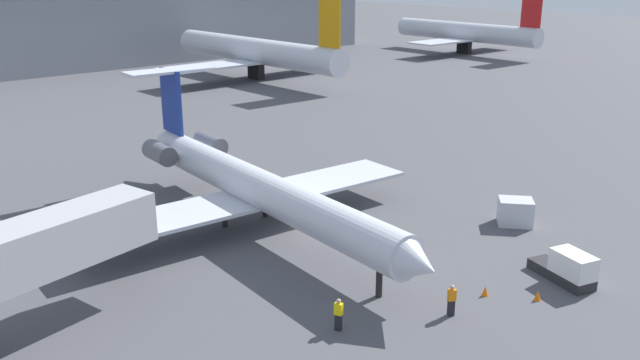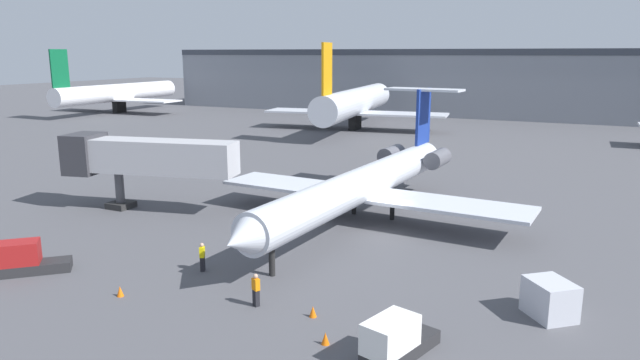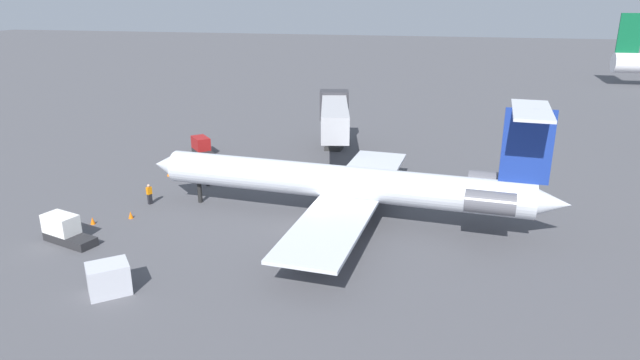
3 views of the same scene
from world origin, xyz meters
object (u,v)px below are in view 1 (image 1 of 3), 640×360
object	(u,v)px
regional_jet	(251,184)
parked_airliner_east_mid	(466,32)
traffic_cone_near	(485,291)
traffic_cone_mid	(538,296)
baggage_tug_lead	(568,269)
ground_crew_loader	(452,300)
ground_crew_marshaller	(338,314)
parked_airliner_centre	(256,52)
cargo_container_uld	(515,212)

from	to	relation	value
regional_jet	parked_airliner_east_mid	world-z (taller)	parked_airliner_east_mid
traffic_cone_near	traffic_cone_mid	distance (m)	2.70
baggage_tug_lead	traffic_cone_near	size ratio (longest dim) A/B	7.70
ground_crew_loader	baggage_tug_lead	size ratio (longest dim) A/B	0.40
ground_crew_marshaller	parked_airliner_centre	world-z (taller)	parked_airliner_centre
ground_crew_marshaller	traffic_cone_mid	size ratio (longest dim) A/B	3.07
parked_airliner_east_mid	cargo_container_uld	bearing A→B (deg)	-140.69
parked_airliner_centre	parked_airliner_east_mid	size ratio (longest dim) A/B	1.13
parked_airliner_east_mid	traffic_cone_mid	bearing A→B (deg)	-140.66
regional_jet	traffic_cone_mid	size ratio (longest dim) A/B	57.65
ground_crew_loader	traffic_cone_near	bearing A→B (deg)	2.27
ground_crew_loader	parked_airliner_centre	bearing A→B (deg)	61.57
baggage_tug_lead	cargo_container_uld	bearing A→B (deg)	52.10
ground_crew_loader	traffic_cone_near	size ratio (longest dim) A/B	3.07
ground_crew_loader	traffic_cone_near	world-z (taller)	ground_crew_loader
ground_crew_marshaller	cargo_container_uld	bearing A→B (deg)	7.13
traffic_cone_near	regional_jet	bearing A→B (deg)	101.99
regional_jet	traffic_cone_near	size ratio (longest dim) A/B	57.65
ground_crew_loader	cargo_container_uld	distance (m)	14.13
baggage_tug_lead	cargo_container_uld	world-z (taller)	baggage_tug_lead
ground_crew_marshaller	ground_crew_loader	xyz separation A→B (m)	(5.27, -2.69, 0.00)
cargo_container_uld	traffic_cone_near	size ratio (longest dim) A/B	5.19
regional_jet	parked_airliner_centre	world-z (taller)	parked_airliner_centre
ground_crew_marshaller	parked_airliner_centre	size ratio (longest dim) A/B	0.05
traffic_cone_near	traffic_cone_mid	world-z (taller)	same
regional_jet	cargo_container_uld	size ratio (longest dim) A/B	11.11
parked_airliner_east_mid	traffic_cone_near	bearing A→B (deg)	-142.16
baggage_tug_lead	cargo_container_uld	distance (m)	8.78
ground_crew_marshaller	parked_airliner_east_mid	xyz separation A→B (m)	(89.91, 60.80, 3.25)
traffic_cone_mid	cargo_container_uld	bearing A→B (deg)	39.58
regional_jet	parked_airliner_east_mid	distance (m)	97.14
cargo_container_uld	traffic_cone_mid	size ratio (longest dim) A/B	5.19
baggage_tug_lead	parked_airliner_centre	xyz separation A→B (m)	(27.65, 67.45, 3.37)
baggage_tug_lead	regional_jet	bearing A→B (deg)	114.00
parked_airliner_centre	baggage_tug_lead	bearing A→B (deg)	-112.29
traffic_cone_near	parked_airliner_centre	world-z (taller)	parked_airliner_centre
traffic_cone_mid	parked_airliner_east_mid	distance (m)	103.40
cargo_container_uld	parked_airliner_east_mid	distance (m)	92.37
ground_crew_loader	cargo_container_uld	size ratio (longest dim) A/B	0.59
parked_airliner_centre	traffic_cone_mid	bearing A→B (deg)	-114.48
baggage_tug_lead	cargo_container_uld	size ratio (longest dim) A/B	1.48
cargo_container_uld	parked_airliner_centre	world-z (taller)	parked_airliner_centre
cargo_container_uld	parked_airliner_east_mid	xyz separation A→B (m)	(71.42, 58.49, 3.21)
ground_crew_marshaller	regional_jet	bearing A→B (deg)	70.79
cargo_container_uld	parked_airliner_centre	size ratio (longest dim) A/B	0.08
cargo_container_uld	traffic_cone_mid	world-z (taller)	cargo_container_uld
ground_crew_loader	parked_airliner_east_mid	distance (m)	105.86
traffic_cone_near	parked_airliner_east_mid	distance (m)	103.36
ground_crew_loader	baggage_tug_lead	distance (m)	8.06
regional_jet	parked_airliner_centre	bearing A→B (deg)	53.73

